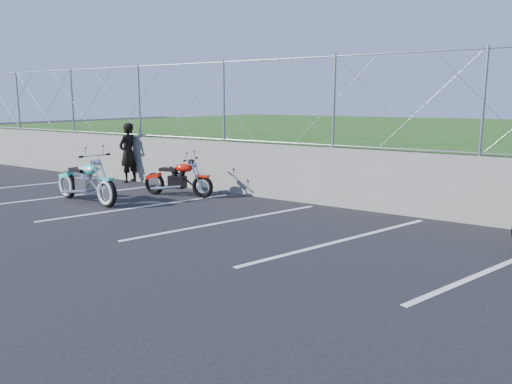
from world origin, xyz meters
The scene contains 8 objects.
ground centered at (0.00, 0.00, 0.00)m, with size 90.00×90.00×0.00m, color black.
retaining_wall centered at (0.00, 3.50, 0.65)m, with size 30.00×0.22×1.30m, color slate.
grass_field centered at (0.00, 13.50, 0.65)m, with size 30.00×20.00×1.30m, color #1F4913.
chain_link_fence centered at (0.00, 3.50, 2.30)m, with size 28.00×0.03×2.00m.
parking_lines centered at (1.20, 1.00, 0.00)m, with size 18.29×4.31×0.01m.
cruiser_turquoise centered at (-3.78, 0.64, 0.45)m, with size 2.28×0.72×1.13m.
naked_orange centered at (-2.57, 2.40, 0.40)m, with size 1.86×0.66×0.94m.
person_standing centered at (-5.23, 3.20, 0.85)m, with size 0.62×0.41×1.69m, color black.
Camera 1 is at (5.68, -6.56, 2.34)m, focal length 35.00 mm.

